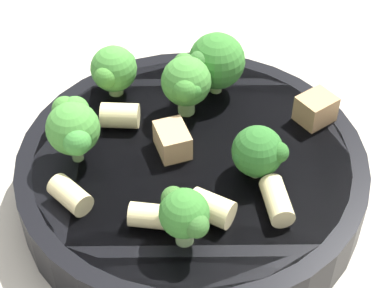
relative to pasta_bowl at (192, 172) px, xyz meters
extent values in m
plane|color=#BCB29E|center=(0.00, 0.00, -0.02)|extent=(2.00, 2.00, 0.00)
cylinder|color=black|center=(0.00, 0.00, 0.00)|extent=(0.22, 0.22, 0.04)
cylinder|color=beige|center=(0.00, 0.00, 0.01)|extent=(0.20, 0.20, 0.01)
torus|color=black|center=(0.00, 0.00, 0.01)|extent=(0.22, 0.22, 0.00)
cylinder|color=#9EC175|center=(-0.04, 0.00, 0.02)|extent=(0.01, 0.01, 0.01)
sphere|color=#2D6B28|center=(-0.04, 0.00, 0.03)|extent=(0.03, 0.03, 0.03)
sphere|color=#2A6729|center=(-0.04, 0.01, 0.03)|extent=(0.01, 0.01, 0.01)
sphere|color=#2C6325|center=(-0.05, 0.00, 0.04)|extent=(0.01, 0.01, 0.01)
cylinder|color=#84AD60|center=(0.07, 0.03, 0.02)|extent=(0.01, 0.01, 0.01)
sphere|color=#478E38|center=(0.07, 0.03, 0.04)|extent=(0.03, 0.03, 0.03)
sphere|color=#479436|center=(0.07, 0.02, 0.05)|extent=(0.02, 0.02, 0.02)
sphere|color=#408C38|center=(0.06, 0.04, 0.04)|extent=(0.02, 0.02, 0.02)
sphere|color=#468334|center=(0.07, 0.02, 0.05)|extent=(0.02, 0.02, 0.02)
cylinder|color=#9EC175|center=(-0.02, 0.06, 0.02)|extent=(0.01, 0.01, 0.01)
sphere|color=#387A2D|center=(-0.02, 0.06, 0.04)|extent=(0.03, 0.03, 0.03)
sphere|color=#377D29|center=(-0.01, 0.06, 0.04)|extent=(0.01, 0.01, 0.01)
sphere|color=#39692A|center=(-0.01, 0.06, 0.04)|extent=(0.01, 0.01, 0.01)
sphere|color=#36682A|center=(-0.03, 0.07, 0.04)|extent=(0.01, 0.01, 0.01)
cylinder|color=#93B766|center=(0.07, -0.04, 0.02)|extent=(0.01, 0.01, 0.01)
sphere|color=#478E38|center=(0.07, -0.04, 0.04)|extent=(0.03, 0.03, 0.03)
sphere|color=#4A9035|center=(0.07, -0.03, 0.04)|extent=(0.02, 0.02, 0.02)
sphere|color=#40843A|center=(0.07, -0.05, 0.04)|extent=(0.02, 0.02, 0.02)
cylinder|color=#84AD60|center=(0.02, -0.04, 0.02)|extent=(0.01, 0.01, 0.02)
sphere|color=#478E38|center=(0.02, -0.04, 0.04)|extent=(0.03, 0.03, 0.03)
sphere|color=#437B34|center=(0.02, -0.05, 0.05)|extent=(0.01, 0.01, 0.01)
sphere|color=#3E8633|center=(0.01, -0.03, 0.04)|extent=(0.01, 0.01, 0.01)
sphere|color=#428732|center=(0.02, -0.03, 0.04)|extent=(0.02, 0.02, 0.02)
cylinder|color=#93B766|center=(0.01, -0.07, 0.02)|extent=(0.01, 0.01, 0.01)
sphere|color=#387A2D|center=(0.01, -0.07, 0.04)|extent=(0.04, 0.04, 0.04)
sphere|color=#34772C|center=(0.02, -0.08, 0.04)|extent=(0.02, 0.02, 0.02)
sphere|color=#326B2F|center=(0.00, -0.07, 0.05)|extent=(0.01, 0.01, 0.01)
sphere|color=#36692C|center=(0.02, -0.05, 0.05)|extent=(0.01, 0.01, 0.01)
cylinder|color=beige|center=(-0.06, 0.02, 0.02)|extent=(0.03, 0.03, 0.01)
cylinder|color=beige|center=(0.05, 0.06, 0.02)|extent=(0.03, 0.02, 0.01)
cylinder|color=beige|center=(0.05, -0.01, 0.02)|extent=(0.03, 0.02, 0.02)
cylinder|color=beige|center=(-0.03, 0.04, 0.02)|extent=(0.03, 0.02, 0.02)
cylinder|color=beige|center=(0.00, 0.06, 0.02)|extent=(0.03, 0.02, 0.01)
cube|color=tan|center=(-0.06, -0.06, 0.02)|extent=(0.03, 0.03, 0.02)
cube|color=tan|center=(0.01, 0.00, 0.02)|extent=(0.03, 0.03, 0.02)
camera|label=1|loc=(-0.11, 0.27, 0.30)|focal=60.00mm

